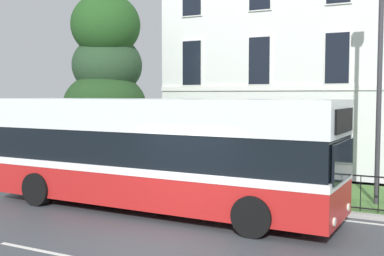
% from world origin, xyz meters
% --- Properties ---
extents(ground_plane, '(60.00, 56.00, 0.18)m').
position_xyz_m(ground_plane, '(0.00, 0.77, -0.02)').
color(ground_plane, '#3D4349').
extents(georgian_townhouse, '(15.01, 11.09, 11.38)m').
position_xyz_m(georgian_townhouse, '(1.92, 14.38, 5.84)').
color(georgian_townhouse, white).
rests_on(georgian_townhouse, ground_plane).
extents(iron_verge_railing, '(14.04, 0.04, 0.97)m').
position_xyz_m(iron_verge_railing, '(1.92, 4.40, 0.62)').
color(iron_verge_railing, black).
rests_on(iron_verge_railing, ground_plane).
extents(evergreen_tree, '(4.01, 4.01, 7.34)m').
position_xyz_m(evergreen_tree, '(-6.46, 6.35, 2.91)').
color(evergreen_tree, '#423328').
rests_on(evergreen_tree, ground_plane).
extents(single_decker_bus, '(10.23, 2.73, 3.11)m').
position_xyz_m(single_decker_bus, '(-1.65, 2.37, 1.64)').
color(single_decker_bus, red).
rests_on(single_decker_bus, ground_plane).
extents(street_lamp_post, '(0.36, 0.24, 7.62)m').
position_xyz_m(street_lamp_post, '(3.77, 5.51, 4.44)').
color(street_lamp_post, '#333338').
rests_on(street_lamp_post, ground_plane).
extents(litter_bin, '(0.56, 0.56, 1.10)m').
position_xyz_m(litter_bin, '(-2.65, 4.84, 0.67)').
color(litter_bin, black).
rests_on(litter_bin, ground_plane).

